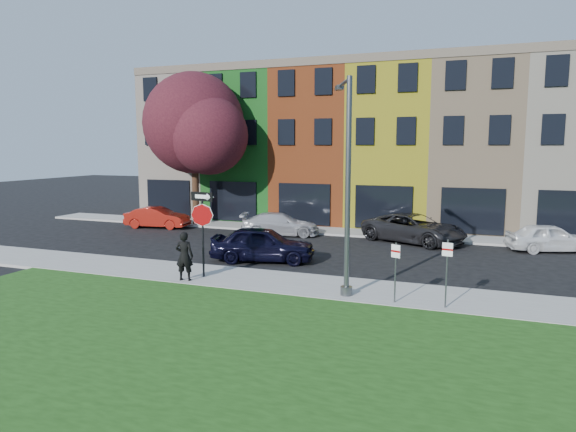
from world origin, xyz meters
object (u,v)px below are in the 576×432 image
at_px(stop_sign, 202,217).
at_px(sedan_near, 263,244).
at_px(man, 184,256).
at_px(street_lamp, 347,187).

height_order(stop_sign, sedan_near, stop_sign).
distance_m(man, street_lamp, 6.66).
xyz_separation_m(stop_sign, man, (-0.39, -0.71, -1.41)).
bearing_deg(stop_sign, street_lamp, 8.86).
distance_m(stop_sign, man, 1.62).
distance_m(man, sedan_near, 4.64).
xyz_separation_m(stop_sign, sedan_near, (0.88, 3.75, -1.67)).
bearing_deg(street_lamp, man, 160.23).
distance_m(stop_sign, street_lamp, 5.84).
relative_size(sedan_near, street_lamp, 0.68).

